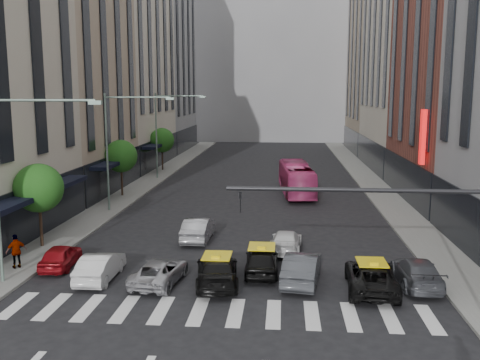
% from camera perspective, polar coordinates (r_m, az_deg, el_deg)
% --- Properties ---
extents(ground, '(160.00, 160.00, 0.00)m').
position_cam_1_polar(ground, '(21.97, -2.44, -15.45)').
color(ground, black).
rests_on(ground, ground).
extents(sidewalk_left, '(3.00, 96.00, 0.15)m').
position_cam_1_polar(sidewalk_left, '(52.53, -10.85, -0.86)').
color(sidewalk_left, slate).
rests_on(sidewalk_left, ground).
extents(sidewalk_right, '(3.00, 96.00, 0.15)m').
position_cam_1_polar(sidewalk_right, '(51.40, 14.69, -1.22)').
color(sidewalk_right, slate).
rests_on(sidewalk_right, ground).
extents(building_left_b, '(8.00, 16.00, 24.00)m').
position_cam_1_polar(building_left_b, '(51.71, -17.88, 11.98)').
color(building_left_b, tan).
rests_on(building_left_b, ground).
extents(building_left_c, '(8.00, 20.00, 36.00)m').
position_cam_1_polar(building_left_c, '(69.19, -12.22, 16.42)').
color(building_left_c, beige).
rests_on(building_left_c, ground).
extents(building_left_d, '(8.00, 18.00, 30.00)m').
position_cam_1_polar(building_left_d, '(87.20, -8.45, 13.03)').
color(building_left_d, gray).
rests_on(building_left_d, ground).
extents(building_right_b, '(8.00, 18.00, 26.00)m').
position_cam_1_polar(building_right_b, '(49.12, 22.45, 13.07)').
color(building_right_b, brown).
rests_on(building_right_b, ground).
extents(building_right_d, '(8.00, 18.00, 28.00)m').
position_cam_1_polar(building_right_d, '(86.15, 14.73, 12.21)').
color(building_right_d, tan).
rests_on(building_right_d, ground).
extents(building_far, '(30.00, 10.00, 36.00)m').
position_cam_1_polar(building_far, '(105.19, 3.44, 14.10)').
color(building_far, gray).
rests_on(building_far, ground).
extents(tree_near, '(2.88, 2.88, 4.95)m').
position_cam_1_polar(tree_near, '(33.52, -20.68, -0.81)').
color(tree_near, black).
rests_on(tree_near, sidewalk_left).
extents(tree_mid, '(2.88, 2.88, 4.95)m').
position_cam_1_polar(tree_mid, '(48.30, -12.59, 2.50)').
color(tree_mid, black).
rests_on(tree_mid, sidewalk_left).
extents(tree_far, '(2.88, 2.88, 4.95)m').
position_cam_1_polar(tree_far, '(63.67, -8.33, 4.22)').
color(tree_far, black).
rests_on(tree_far, sidewalk_left).
extents(streetlamp_near, '(5.38, 0.25, 9.00)m').
position_cam_1_polar(streetlamp_near, '(27.11, -22.98, 1.60)').
color(streetlamp_near, gray).
rests_on(streetlamp_near, sidewalk_left).
extents(streetlamp_mid, '(5.38, 0.25, 9.00)m').
position_cam_1_polar(streetlamp_mid, '(41.86, -12.82, 4.57)').
color(streetlamp_mid, gray).
rests_on(streetlamp_mid, sidewalk_left).
extents(streetlamp_far, '(5.38, 0.25, 9.00)m').
position_cam_1_polar(streetlamp_far, '(57.28, -8.01, 5.93)').
color(streetlamp_far, gray).
rests_on(streetlamp_far, sidewalk_left).
extents(traffic_signal, '(10.10, 0.20, 6.00)m').
position_cam_1_polar(traffic_signal, '(20.04, 19.54, -4.87)').
color(traffic_signal, black).
rests_on(traffic_signal, ground).
extents(liberty_sign, '(0.30, 0.70, 4.00)m').
position_cam_1_polar(liberty_sign, '(41.16, 18.92, 4.36)').
color(liberty_sign, red).
rests_on(liberty_sign, ground).
extents(car_red, '(1.80, 3.81, 1.26)m').
position_cam_1_polar(car_red, '(30.15, -18.59, -7.70)').
color(car_red, maroon).
rests_on(car_red, ground).
extents(car_white_front, '(1.50, 4.16, 1.37)m').
position_cam_1_polar(car_white_front, '(27.70, -14.68, -8.90)').
color(car_white_front, beige).
rests_on(car_white_front, ground).
extents(car_silver, '(2.48, 4.49, 1.19)m').
position_cam_1_polar(car_silver, '(26.65, -8.58, -9.63)').
color(car_silver, '#A6A6AB').
rests_on(car_silver, ground).
extents(taxi_left, '(2.59, 5.11, 1.42)m').
position_cam_1_polar(taxi_left, '(26.19, -2.45, -9.60)').
color(taxi_left, black).
rests_on(taxi_left, ground).
extents(taxi_center, '(1.76, 4.19, 1.42)m').
position_cam_1_polar(taxi_center, '(27.67, 2.33, -8.56)').
color(taxi_center, black).
rests_on(taxi_center, ground).
extents(car_grey_mid, '(2.18, 4.73, 1.50)m').
position_cam_1_polar(car_grey_mid, '(26.59, 6.61, -9.27)').
color(car_grey_mid, '#36383D').
rests_on(car_grey_mid, ground).
extents(taxi_right, '(2.52, 5.00, 1.36)m').
position_cam_1_polar(taxi_right, '(26.16, 13.82, -9.97)').
color(taxi_right, black).
rests_on(taxi_right, ground).
extents(car_grey_curb, '(1.87, 4.59, 1.33)m').
position_cam_1_polar(car_grey_curb, '(27.44, 18.35, -9.29)').
color(car_grey_curb, '#44474D').
rests_on(car_grey_curb, ground).
extents(car_row2_left, '(1.62, 4.47, 1.46)m').
position_cam_1_polar(car_row2_left, '(33.82, -4.49, -5.21)').
color(car_row2_left, '#A1A1A6').
rests_on(car_row2_left, ground).
extents(car_row2_right, '(2.01, 4.33, 1.22)m').
position_cam_1_polar(car_row2_right, '(31.57, 4.94, -6.50)').
color(car_row2_right, silver).
rests_on(car_row2_right, ground).
extents(bus, '(3.30, 10.49, 2.87)m').
position_cam_1_polar(bus, '(48.95, 6.03, 0.14)').
color(bus, '#BC3770').
rests_on(bus, ground).
extents(pedestrian_far, '(1.07, 1.03, 1.80)m').
position_cam_1_polar(pedestrian_far, '(30.33, -22.74, -7.02)').
color(pedestrian_far, gray).
rests_on(pedestrian_far, sidewalk_left).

